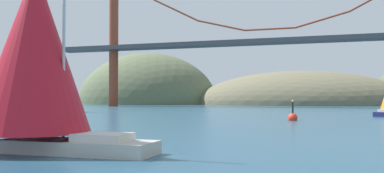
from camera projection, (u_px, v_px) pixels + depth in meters
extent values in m
plane|color=navy|center=(27.00, 149.00, 21.19)|extent=(360.00, 360.00, 0.00)
ellipsoid|color=#5B6647|center=(146.00, 104.00, 166.57)|extent=(58.35, 44.00, 41.46)
ellipsoid|color=#6B664C|center=(299.00, 105.00, 147.79)|extent=(77.03, 44.00, 24.49)
cylinder|color=brown|center=(114.00, 38.00, 126.92)|extent=(2.80, 2.80, 42.44)
cube|color=#47474C|center=(270.00, 42.00, 111.85)|extent=(131.72, 6.00, 1.20)
cylinder|color=brown|center=(176.00, 10.00, 120.69)|extent=(13.90, 0.50, 7.47)
cylinder|color=brown|center=(221.00, 25.00, 116.27)|extent=(13.80, 0.50, 4.00)
cylinder|color=brown|center=(269.00, 29.00, 111.94)|extent=(13.67, 0.50, 0.50)
cylinder|color=brown|center=(322.00, 20.00, 107.71)|extent=(13.80, 0.50, 4.00)
cube|color=white|center=(60.00, 110.00, 77.05)|extent=(7.28, 6.43, 0.58)
cube|color=beige|center=(58.00, 107.00, 78.23)|extent=(2.90, 2.76, 0.36)
cylinder|color=#B2B2B7|center=(62.00, 82.00, 76.55)|extent=(0.14, 0.14, 9.92)
cone|color=pink|center=(64.00, 82.00, 75.13)|extent=(7.47, 7.47, 9.30)
cube|color=#B7B2A8|center=(77.00, 147.00, 19.66)|extent=(7.81, 2.52, 0.64)
cube|color=beige|center=(103.00, 137.00, 19.25)|extent=(2.51, 1.87, 0.36)
cylinder|color=#B2B2B7|center=(64.00, 43.00, 20.03)|extent=(0.14, 0.14, 9.45)
cone|color=#B21423|center=(35.00, 49.00, 20.53)|extent=(5.67, 5.67, 8.38)
sphere|color=red|center=(293.00, 118.00, 47.69)|extent=(1.10, 1.10, 1.10)
cylinder|color=black|center=(293.00, 109.00, 47.71)|extent=(0.20, 0.20, 1.60)
sphere|color=#F2EA99|center=(293.00, 101.00, 47.74)|extent=(0.24, 0.24, 0.24)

